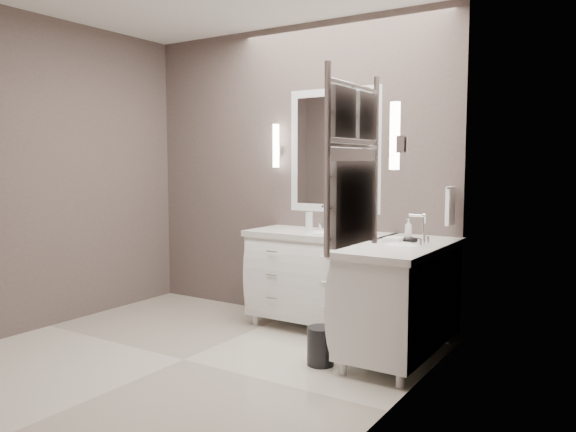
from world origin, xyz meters
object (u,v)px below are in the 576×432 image
Objects in this scene: vanity_right at (401,293)px; towel_ladder at (352,172)px; vanity_back at (319,273)px; waste_bin at (321,346)px.

towel_ladder is at bearing -80.16° from vanity_right.
vanity_right is at bearing 99.84° from towel_ladder.
vanity_right is 1.60m from towel_ladder.
vanity_back is at bearing 124.10° from towel_ladder.
vanity_back is 0.93m from vanity_right.
towel_ladder is (0.23, -1.30, 0.91)m from vanity_right.
vanity_right is 4.52× the size of waste_bin.
vanity_back is 1.38× the size of towel_ladder.
vanity_back is 1.00× the size of vanity_right.
towel_ladder reaches higher than waste_bin.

